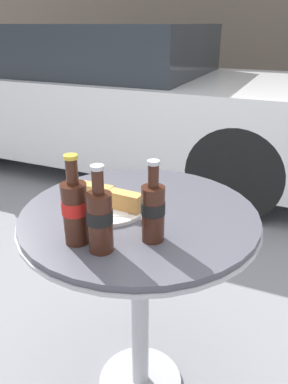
# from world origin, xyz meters

# --- Properties ---
(ground_plane) EXTENTS (30.00, 30.00, 0.00)m
(ground_plane) POSITION_xyz_m (0.00, 0.00, 0.00)
(ground_plane) COLOR gray
(bistro_table) EXTENTS (0.75, 0.75, 0.77)m
(bistro_table) POSITION_xyz_m (0.00, 0.00, 0.63)
(bistro_table) COLOR #B7B7BC
(bistro_table) RESTS_ON ground_plane
(cola_bottle_left) EXTENTS (0.07, 0.07, 0.23)m
(cola_bottle_left) POSITION_xyz_m (0.00, -0.24, 0.86)
(cola_bottle_left) COLOR #3D1E14
(cola_bottle_left) RESTS_ON bistro_table
(cola_bottle_right) EXTENTS (0.07, 0.07, 0.24)m
(cola_bottle_right) POSITION_xyz_m (-0.08, -0.23, 0.86)
(cola_bottle_right) COLOR #3D1E14
(cola_bottle_right) RESTS_ON bistro_table
(cola_bottle_center) EXTENTS (0.06, 0.06, 0.23)m
(cola_bottle_center) POSITION_xyz_m (0.10, -0.14, 0.85)
(cola_bottle_center) COLOR #3D1E14
(cola_bottle_center) RESTS_ON bistro_table
(lunch_plate_near) EXTENTS (0.26, 0.26, 0.07)m
(lunch_plate_near) POSITION_xyz_m (-0.10, -0.02, 0.79)
(lunch_plate_near) COLOR white
(lunch_plate_near) RESTS_ON bistro_table
(parked_car) EXTENTS (4.27, 1.66, 1.29)m
(parked_car) POSITION_xyz_m (-1.33, 2.28, 0.63)
(parked_car) COLOR silver
(parked_car) RESTS_ON ground_plane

